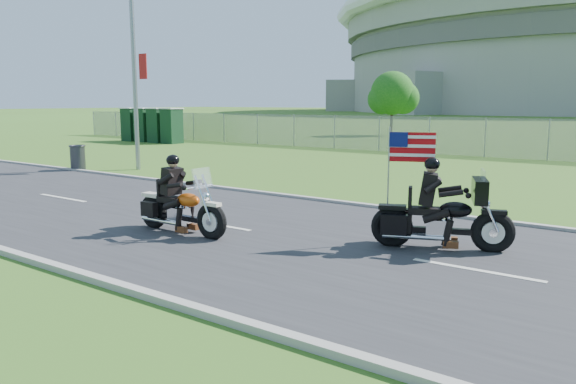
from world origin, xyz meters
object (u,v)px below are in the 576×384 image
Objects in this scene: porta_toilet_c at (144,125)px; porta_toilet_d at (132,125)px; streetlight at (137,31)px; motorcycle_lead at (180,209)px; trash_can at (78,158)px; porta_toilet_b at (158,126)px; porta_toilet_a at (172,126)px; motorcycle_follow at (441,219)px.

porta_toilet_d is at bearing 180.00° from porta_toilet_c.
porta_toilet_c is (-12.82, 10.78, -4.49)m from streetlight.
motorcycle_lead is 12.83m from trash_can.
streetlight is at bearing 144.14° from motorcycle_lead.
porta_toilet_c is at bearing 141.74° from motorcycle_lead.
porta_toilet_b is at bearing 139.96° from motorcycle_lead.
porta_toilet_b is 0.90× the size of motorcycle_lead.
porta_toilet_a is (-10.02, 10.78, -4.49)m from streetlight.
streetlight reaches higher than porta_toilet_d.
streetlight is 3.94× the size of motorcycle_follow.
streetlight is 4.35× the size of porta_toilet_a.
porta_toilet_a is 1.00× the size of porta_toilet_c.
trash_can is at bearing 146.59° from motorcycle_follow.
porta_toilet_b is 27.97m from motorcycle_lead.
motorcycle_follow is at bearing -31.23° from porta_toilet_b.
porta_toilet_a is 1.00× the size of porta_toilet_d.
porta_toilet_a and porta_toilet_d have the same top height.
porta_toilet_d is 0.91× the size of motorcycle_follow.
trash_can is (9.71, -12.70, -0.64)m from porta_toilet_b.
porta_toilet_d is at bearing 129.06° from motorcycle_follow.
porta_toilet_b is (-11.42, 10.78, -4.49)m from streetlight.
porta_toilet_a is 15.19m from trash_can.
motorcycle_follow reaches higher than trash_can.
motorcycle_follow is at bearing 21.84° from motorcycle_lead.
porta_toilet_b is at bearing 0.00° from porta_toilet_c.
porta_toilet_a is at bearing 0.00° from porta_toilet_c.
porta_toilet_b is 1.00× the size of porta_toilet_d.
motorcycle_lead is (22.80, -18.00, -0.61)m from porta_toilet_c.
motorcycle_lead is at bearing -35.89° from streetlight.
porta_toilet_b and porta_toilet_d have the same top height.
motorcycle_follow is at bearing -11.20° from trash_can.
porta_toilet_b and porta_toilet_c have the same top height.
streetlight reaches higher than porta_toilet_b.
motorcycle_follow is (26.39, -16.00, -0.54)m from porta_toilet_b.
motorcycle_lead is (24.20, -18.00, -0.61)m from porta_toilet_d.
porta_toilet_b is 0.91× the size of motorcycle_follow.
motorcycle_lead is 5.38m from motorcycle_follow.
porta_toilet_d is at bearing 143.39° from motorcycle_lead.
porta_toilet_d is (-14.22, 10.78, -4.49)m from streetlight.
motorcycle_follow is at bearing -28.73° from porta_toilet_d.
porta_toilet_d is 17.84m from trash_can.
porta_toilet_c is 0.90× the size of motorcycle_lead.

